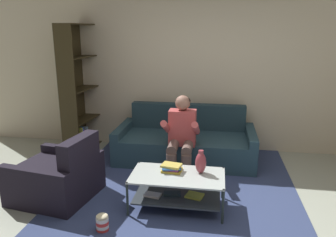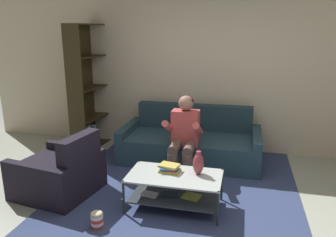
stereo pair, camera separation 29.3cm
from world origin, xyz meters
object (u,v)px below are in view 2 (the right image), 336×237
couch (191,143)px  popcorn_tub (97,220)px  vase (198,163)px  armchair (60,174)px  book_stack (169,168)px  coffee_table (174,186)px  person_seated_center (184,134)px  bookshelf (86,99)px

couch → popcorn_tub: bearing=-107.1°
vase → armchair: (-1.73, -0.08, -0.28)m
couch → book_stack: couch is taller
couch → popcorn_tub: size_ratio=11.30×
armchair → coffee_table: bearing=-0.3°
vase → book_stack: vase is taller
person_seated_center → vase: person_seated_center is taller
bookshelf → book_stack: bearing=-40.6°
bookshelf → couch: bearing=-5.0°
couch → bookshelf: 1.95m
book_stack → popcorn_tub: bearing=-132.7°
book_stack → bookshelf: (-1.83, 1.57, 0.42)m
couch → book_stack: size_ratio=8.54×
couch → popcorn_tub: 2.18m
book_stack → popcorn_tub: 0.98m
coffee_table → armchair: (-1.48, 0.01, -0.01)m
book_stack → bookshelf: bookshelf is taller
person_seated_center → book_stack: bearing=-91.2°
vase → popcorn_tub: (-0.96, -0.68, -0.45)m
vase → armchair: size_ratio=0.27×
book_stack → armchair: size_ratio=0.24×
armchair → couch: bearing=46.4°
couch → coffee_table: (0.06, -1.49, 0.00)m
couch → vase: size_ratio=7.70×
coffee_table → couch: bearing=92.4°
couch → book_stack: bearing=-90.7°
armchair → vase: bearing=2.8°
vase → bookshelf: 2.69m
couch → vase: 1.46m
person_seated_center → couch: bearing=90.0°
couch → vase: couch is taller
vase → book_stack: bearing=-178.7°
vase → bookshelf: (-2.17, 1.56, 0.33)m
bookshelf → popcorn_tub: (1.21, -2.24, -0.77)m
couch → person_seated_center: bearing=-90.0°
couch → bookshelf: bearing=175.0°
person_seated_center → book_stack: size_ratio=4.52×
vase → popcorn_tub: vase is taller
coffee_table → vase: (0.26, 0.09, 0.27)m
vase → coffee_table: bearing=-160.1°
armchair → popcorn_tub: 0.99m
popcorn_tub → armchair: bearing=142.5°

